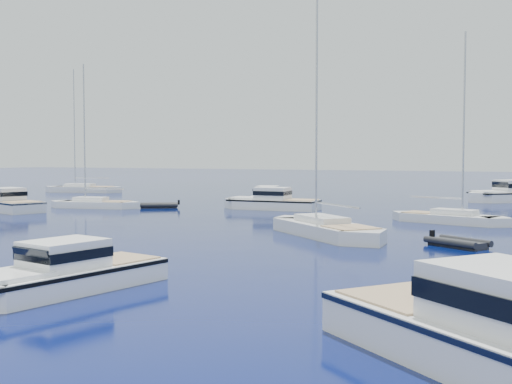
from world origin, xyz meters
TOP-DOWN VIEW (x-y plane):
  - motor_cruiser_near at (4.30, -0.67)m, footprint 4.31×9.47m
  - motor_cruiser_centre at (-4.60, 35.67)m, footprint 10.14×3.72m
  - motor_cruiser_far_l at (-25.18, 23.38)m, footprint 10.65×6.06m
  - motor_cruiser_distant at (14.40, 56.56)m, footprint 10.68×10.52m
  - motor_cruiser_horizon at (-7.63, 41.21)m, footprint 5.13×9.56m
  - sailboat_mid_r at (7.03, 19.14)m, footprint 11.40×10.28m
  - sailboat_mid_l at (-20.26, 29.54)m, footprint 9.95×4.76m
  - sailboat_centre at (12.48, 30.43)m, footprint 10.09×4.83m
  - sailboat_far_l at (-39.81, 49.80)m, footprint 12.23×6.03m
  - tender_yellow at (-3.00, 5.77)m, footprint 3.00×3.65m
  - tender_grey_near at (15.14, 17.85)m, footprint 4.06×3.48m
  - tender_grey_far at (-14.85, 32.40)m, footprint 4.27×3.78m

SIDE VIEW (x-z plane):
  - motor_cruiser_near at x=4.30m, z-range -1.20..1.20m
  - motor_cruiser_centre at x=-4.60m, z-range -1.31..1.31m
  - motor_cruiser_far_l at x=-25.18m, z-range -1.34..1.34m
  - motor_cruiser_distant at x=14.40m, z-range -1.51..1.51m
  - motor_cruiser_horizon at x=-7.63m, z-range -1.20..1.20m
  - sailboat_mid_r at x=7.03m, z-range -8.98..8.98m
  - sailboat_mid_l at x=-20.26m, z-range -7.08..7.08m
  - sailboat_centre at x=12.48m, z-range -7.18..7.18m
  - sailboat_far_l at x=-39.81m, z-range -8.70..8.70m
  - tender_yellow at x=-3.00m, z-range -0.47..0.47m
  - tender_grey_near at x=15.14m, z-range -0.47..0.47m
  - tender_grey_far at x=-14.85m, z-range -0.47..0.47m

